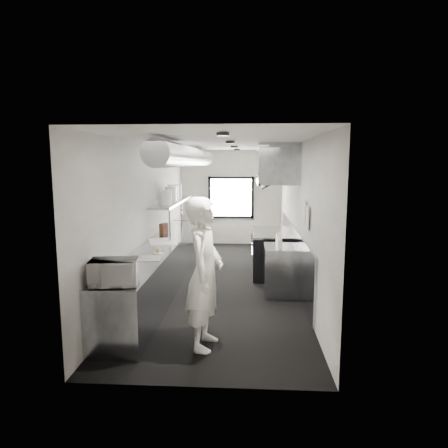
# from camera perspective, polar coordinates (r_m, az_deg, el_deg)

# --- Properties ---
(floor) EXTENTS (3.00, 8.00, 0.01)m
(floor) POSITION_cam_1_polar(r_m,az_deg,el_deg) (8.47, -0.22, -8.06)
(floor) COLOR black
(floor) RESTS_ON ground
(ceiling) EXTENTS (3.00, 8.00, 0.01)m
(ceiling) POSITION_cam_1_polar(r_m,az_deg,el_deg) (8.12, -0.23, 11.23)
(ceiling) COLOR silver
(ceiling) RESTS_ON wall_back
(wall_back) EXTENTS (3.00, 0.02, 2.80)m
(wall_back) POSITION_cam_1_polar(r_m,az_deg,el_deg) (12.15, 0.99, 3.73)
(wall_back) COLOR beige
(wall_back) RESTS_ON floor
(wall_front) EXTENTS (3.00, 0.02, 2.80)m
(wall_front) POSITION_cam_1_polar(r_m,az_deg,el_deg) (4.25, -3.70, -5.33)
(wall_front) COLOR beige
(wall_front) RESTS_ON floor
(wall_left) EXTENTS (0.02, 8.00, 2.80)m
(wall_left) POSITION_cam_1_polar(r_m,az_deg,el_deg) (8.41, -10.49, 1.44)
(wall_left) COLOR beige
(wall_left) RESTS_ON floor
(wall_right) EXTENTS (0.02, 8.00, 2.80)m
(wall_right) POSITION_cam_1_polar(r_m,az_deg,el_deg) (8.22, 10.27, 1.29)
(wall_right) COLOR beige
(wall_right) RESTS_ON floor
(wall_cladding) EXTENTS (0.03, 5.50, 1.10)m
(wall_cladding) POSITION_cam_1_polar(r_m,az_deg,el_deg) (8.66, 9.76, -4.05)
(wall_cladding) COLOR gray
(wall_cladding) RESTS_ON wall_right
(hvac_duct) EXTENTS (0.40, 6.40, 0.40)m
(hvac_duct) POSITION_cam_1_polar(r_m,az_deg,el_deg) (8.59, -4.79, 9.39)
(hvac_duct) COLOR #95989D
(hvac_duct) RESTS_ON ceiling
(service_window) EXTENTS (1.36, 0.05, 1.25)m
(service_window) POSITION_cam_1_polar(r_m,az_deg,el_deg) (12.12, 0.98, 3.72)
(service_window) COLOR white
(service_window) RESTS_ON wall_back
(exhaust_hood) EXTENTS (0.81, 2.20, 0.88)m
(exhaust_hood) POSITION_cam_1_polar(r_m,az_deg,el_deg) (8.82, 7.27, 8.29)
(exhaust_hood) COLOR gray
(exhaust_hood) RESTS_ON ceiling
(prep_counter) EXTENTS (0.70, 6.00, 0.90)m
(prep_counter) POSITION_cam_1_polar(r_m,az_deg,el_deg) (8.02, -8.72, -5.76)
(prep_counter) COLOR gray
(prep_counter) RESTS_ON floor
(pass_shelf) EXTENTS (0.45, 3.00, 0.68)m
(pass_shelf) POSITION_cam_1_polar(r_m,az_deg,el_deg) (9.30, -7.18, 3.02)
(pass_shelf) COLOR gray
(pass_shelf) RESTS_ON prep_counter
(range) EXTENTS (0.88, 1.60, 0.94)m
(range) POSITION_cam_1_polar(r_m,az_deg,el_deg) (9.03, 6.67, -3.99)
(range) COLOR black
(range) RESTS_ON floor
(bottle_station) EXTENTS (0.65, 0.80, 0.90)m
(bottle_station) POSITION_cam_1_polar(r_m,az_deg,el_deg) (7.68, 8.08, -6.40)
(bottle_station) COLOR gray
(bottle_station) RESTS_ON floor
(far_work_table) EXTENTS (0.70, 1.20, 0.90)m
(far_work_table) POSITION_cam_1_polar(r_m,az_deg,el_deg) (11.59, -4.89, -1.27)
(far_work_table) COLOR gray
(far_work_table) RESTS_ON floor
(notice_sheet_a) EXTENTS (0.02, 0.28, 0.38)m
(notice_sheet_a) POSITION_cam_1_polar(r_m,az_deg,el_deg) (7.01, 11.21, 1.67)
(notice_sheet_a) COLOR beige
(notice_sheet_a) RESTS_ON wall_right
(notice_sheet_b) EXTENTS (0.02, 0.28, 0.38)m
(notice_sheet_b) POSITION_cam_1_polar(r_m,az_deg,el_deg) (6.67, 11.60, 0.89)
(notice_sheet_b) COLOR beige
(notice_sheet_b) RESTS_ON wall_right
(line_cook) EXTENTS (0.56, 0.78, 1.99)m
(line_cook) POSITION_cam_1_polar(r_m,az_deg,el_deg) (5.34, -2.73, -6.92)
(line_cook) COLOR white
(line_cook) RESTS_ON floor
(microwave) EXTENTS (0.61, 0.50, 0.33)m
(microwave) POSITION_cam_1_polar(r_m,az_deg,el_deg) (5.32, -15.14, -6.53)
(microwave) COLOR silver
(microwave) RESTS_ON prep_counter
(deli_tub_a) EXTENTS (0.14, 0.14, 0.09)m
(deli_tub_a) POSITION_cam_1_polar(r_m,az_deg,el_deg) (5.99, -14.22, -5.97)
(deli_tub_a) COLOR #A9B0A2
(deli_tub_a) RESTS_ON prep_counter
(deli_tub_b) EXTENTS (0.14, 0.14, 0.09)m
(deli_tub_b) POSITION_cam_1_polar(r_m,az_deg,el_deg) (6.08, -14.16, -5.75)
(deli_tub_b) COLOR #A9B0A2
(deli_tub_b) RESTS_ON prep_counter
(newspaper) EXTENTS (0.38, 0.45, 0.01)m
(newspaper) POSITION_cam_1_polar(r_m,az_deg,el_deg) (6.64, -10.31, -4.77)
(newspaper) COLOR silver
(newspaper) RESTS_ON prep_counter
(small_plate) EXTENTS (0.20, 0.20, 0.01)m
(small_plate) POSITION_cam_1_polar(r_m,az_deg,el_deg) (6.99, -9.22, -4.05)
(small_plate) COLOR white
(small_plate) RESTS_ON prep_counter
(pastry) EXTENTS (0.09, 0.09, 0.09)m
(pastry) POSITION_cam_1_polar(r_m,az_deg,el_deg) (6.98, -9.23, -3.64)
(pastry) COLOR tan
(pastry) RESTS_ON small_plate
(cutting_board) EXTENTS (0.69, 0.79, 0.02)m
(cutting_board) POSITION_cam_1_polar(r_m,az_deg,el_deg) (8.00, -8.65, -2.42)
(cutting_board) COLOR white
(cutting_board) RESTS_ON prep_counter
(knife_block) EXTENTS (0.17, 0.23, 0.23)m
(knife_block) POSITION_cam_1_polar(r_m,az_deg,el_deg) (8.90, -8.44, -0.62)
(knife_block) COLOR #4F2A1B
(knife_block) RESTS_ON prep_counter
(plate_stack_a) EXTENTS (0.31, 0.31, 0.29)m
(plate_stack_a) POSITION_cam_1_polar(r_m,az_deg,el_deg) (8.52, -8.11, 3.71)
(plate_stack_a) COLOR white
(plate_stack_a) RESTS_ON pass_shelf
(plate_stack_b) EXTENTS (0.32, 0.32, 0.33)m
(plate_stack_b) POSITION_cam_1_polar(r_m,az_deg,el_deg) (9.12, -7.46, 4.18)
(plate_stack_b) COLOR white
(plate_stack_b) RESTS_ON pass_shelf
(plate_stack_c) EXTENTS (0.33, 0.33, 0.36)m
(plate_stack_c) POSITION_cam_1_polar(r_m,az_deg,el_deg) (9.36, -7.15, 4.38)
(plate_stack_c) COLOR white
(plate_stack_c) RESTS_ON pass_shelf
(plate_stack_d) EXTENTS (0.29, 0.29, 0.35)m
(plate_stack_d) POSITION_cam_1_polar(r_m,az_deg,el_deg) (9.89, -6.58, 4.57)
(plate_stack_d) COLOR white
(plate_stack_d) RESTS_ON pass_shelf
(squeeze_bottle_a) EXTENTS (0.06, 0.06, 0.18)m
(squeeze_bottle_a) POSITION_cam_1_polar(r_m,az_deg,el_deg) (7.29, 7.64, -2.86)
(squeeze_bottle_a) COLOR white
(squeeze_bottle_a) RESTS_ON bottle_station
(squeeze_bottle_b) EXTENTS (0.08, 0.08, 0.19)m
(squeeze_bottle_b) POSITION_cam_1_polar(r_m,az_deg,el_deg) (7.37, 7.87, -2.67)
(squeeze_bottle_b) COLOR white
(squeeze_bottle_b) RESTS_ON bottle_station
(squeeze_bottle_c) EXTENTS (0.07, 0.07, 0.19)m
(squeeze_bottle_c) POSITION_cam_1_polar(r_m,az_deg,el_deg) (7.57, 7.55, -2.39)
(squeeze_bottle_c) COLOR white
(squeeze_bottle_c) RESTS_ON bottle_station
(squeeze_bottle_d) EXTENTS (0.09, 0.09, 0.20)m
(squeeze_bottle_d) POSITION_cam_1_polar(r_m,az_deg,el_deg) (7.73, 7.49, -2.13)
(squeeze_bottle_d) COLOR white
(squeeze_bottle_d) RESTS_ON bottle_station
(squeeze_bottle_e) EXTENTS (0.08, 0.08, 0.19)m
(squeeze_bottle_e) POSITION_cam_1_polar(r_m,az_deg,el_deg) (7.89, 7.72, -1.92)
(squeeze_bottle_e) COLOR white
(squeeze_bottle_e) RESTS_ON bottle_station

